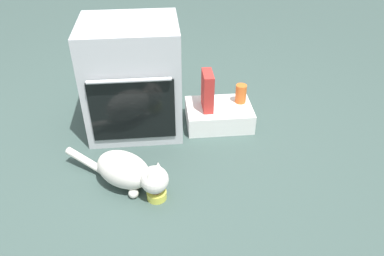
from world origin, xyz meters
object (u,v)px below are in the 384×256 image
oven (133,78)px  pantry_cabinet (219,115)px  cat (129,171)px  cereal_box (208,91)px  food_bowl (157,194)px  sauce_jar (241,94)px

oven → pantry_cabinet: bearing=-3.0°
pantry_cabinet → cat: size_ratio=0.73×
cereal_box → oven: bearing=175.4°
pantry_cabinet → cat: bearing=-135.4°
food_bowl → sauce_jar: (0.64, 0.78, 0.19)m
oven → food_bowl: (0.13, -0.76, -0.36)m
pantry_cabinet → food_bowl: size_ratio=4.09×
food_bowl → cat: (-0.16, 0.11, 0.09)m
oven → food_bowl: 0.85m
cat → cereal_box: 0.84m
oven → cat: 0.71m
cat → food_bowl: bearing=0.0°
sauce_jar → food_bowl: bearing=-129.6°
oven → pantry_cabinet: oven is taller
pantry_cabinet → food_bowl: 0.87m
sauce_jar → pantry_cabinet: bearing=-163.7°
cat → cereal_box: bearing=82.7°
food_bowl → cat: bearing=145.9°
pantry_cabinet → cereal_box: cereal_box is taller
oven → pantry_cabinet: 0.69m
cereal_box → sauce_jar: 0.27m
food_bowl → cat: cat is taller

